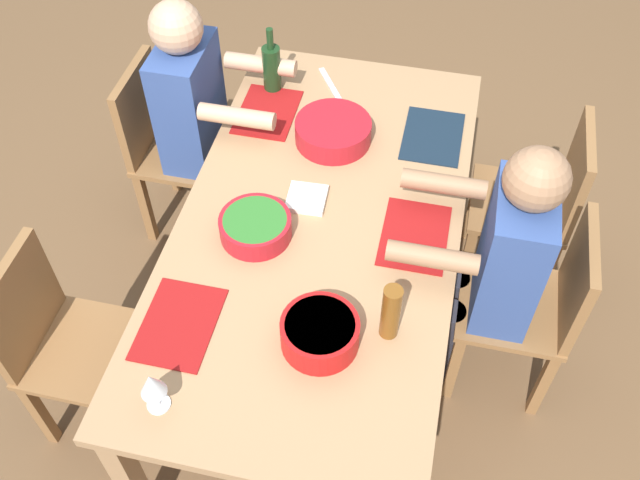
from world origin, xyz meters
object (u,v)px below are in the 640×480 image
diner_near_center (498,258)px  chair_far_left (61,339)px  serving_bowl_greens (255,226)px  wine_bottle (272,67)px  wine_glass (152,385)px  serving_bowl_salad (333,130)px  napkin_stack (307,198)px  chair_far_right (167,142)px  serving_bowl_pasta (320,332)px  chair_near_center (537,303)px  diner_far_right (200,110)px  chair_near_right (541,200)px  dining_table (320,234)px  beer_bottle (391,312)px

diner_near_center → chair_far_left: 1.57m
serving_bowl_greens → wine_bottle: size_ratio=0.87×
wine_glass → serving_bowl_greens: bearing=-8.0°
serving_bowl_greens → serving_bowl_salad: serving_bowl_salad is taller
napkin_stack → chair_far_right: bearing=59.3°
serving_bowl_pasta → serving_bowl_salad: 0.93m
chair_near_center → chair_far_left: bearing=107.9°
diner_far_right → chair_near_right: (0.00, -1.46, -0.21)m
dining_table → chair_near_right: bearing=-57.2°
dining_table → diner_near_center: bearing=-90.0°
dining_table → beer_bottle: size_ratio=8.76×
diner_far_right → beer_bottle: size_ratio=5.45×
chair_far_right → chair_near_center: (-0.53, -1.64, 0.00)m
wine_bottle → dining_table: bearing=-152.4°
chair_near_right → napkin_stack: size_ratio=6.07×
chair_near_right → serving_bowl_pasta: chair_near_right is taller
serving_bowl_pasta → beer_bottle: (0.08, -0.20, 0.05)m
chair_far_right → wine_bottle: 0.61m
serving_bowl_greens → beer_bottle: beer_bottle is taller
chair_far_right → wine_glass: wine_glass is taller
serving_bowl_pasta → chair_near_right: bearing=-34.7°
serving_bowl_greens → serving_bowl_salad: size_ratio=0.84×
diner_far_right → dining_table: bearing=-129.7°
chair_far_right → chair_near_center: same height
chair_far_left → serving_bowl_salad: (0.95, -0.78, 0.31)m
diner_far_right → wine_glass: size_ratio=7.23×
chair_far_left → serving_bowl_greens: bearing=-56.1°
diner_far_right → chair_far_left: size_ratio=1.41×
wine_glass → serving_bowl_pasta: bearing=-53.0°
chair_far_left → serving_bowl_pasta: bearing=-87.9°
diner_near_center → serving_bowl_pasta: bearing=133.3°
serving_bowl_salad → napkin_stack: 0.35m
serving_bowl_pasta → beer_bottle: bearing=-67.5°
serving_bowl_greens → serving_bowl_pasta: 0.49m
chair_near_center → serving_bowl_salad: (0.42, 0.86, 0.31)m
chair_near_right → serving_bowl_salad: chair_near_right is taller
chair_far_left → chair_near_right: bearing=-57.2°
serving_bowl_salad → chair_near_center: bearing=-116.2°
diner_far_right → serving_bowl_pasta: (-1.03, -0.75, 0.10)m
diner_near_center → napkin_stack: diner_near_center is taller
dining_table → chair_far_left: chair_far_left is taller
napkin_stack → wine_bottle: bearing=25.6°
diner_near_center → chair_near_right: 0.60m
chair_far_right → napkin_stack: chair_far_right is taller
diner_far_right → serving_bowl_greens: diner_far_right is taller
chair_far_left → serving_bowl_pasta: chair_far_left is taller
diner_far_right → chair_far_left: diner_far_right is taller
chair_far_left → beer_bottle: size_ratio=3.86×
serving_bowl_salad → diner_far_right: bearing=80.0°
chair_far_right → serving_bowl_salad: bearing=-97.7°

